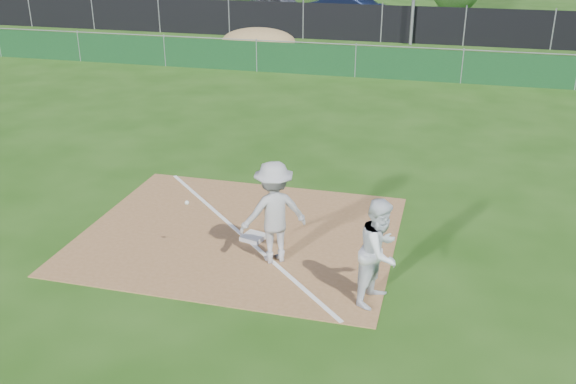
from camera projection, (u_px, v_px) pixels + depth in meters
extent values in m
plane|color=#1E460F|center=(330.00, 111.00, 20.55)|extent=(90.00, 90.00, 0.00)
cube|color=olive|center=(240.00, 233.00, 12.54)|extent=(6.00, 5.00, 0.02)
cube|color=white|center=(240.00, 233.00, 12.54)|extent=(5.01, 5.01, 0.01)
cube|color=#0F3718|center=(355.00, 62.00, 24.77)|extent=(44.00, 0.05, 1.20)
ellipsoid|color=olive|center=(259.00, 41.00, 29.06)|extent=(3.38, 2.60, 1.17)
cube|color=black|center=(382.00, 24.00, 31.77)|extent=(46.00, 0.04, 1.80)
cube|color=black|center=(392.00, 27.00, 36.57)|extent=(46.00, 9.00, 0.01)
cube|color=silver|center=(254.00, 237.00, 12.28)|extent=(0.49, 0.49, 0.08)
imported|color=#ADADAF|center=(274.00, 212.00, 11.21)|extent=(1.39, 1.24, 1.87)
sphere|color=white|center=(187.00, 203.00, 11.32)|extent=(0.08, 0.08, 0.08)
imported|color=silver|center=(380.00, 251.00, 10.03)|extent=(0.91, 1.03, 1.77)
imported|color=#B4B8BC|center=(281.00, 9.00, 37.82)|extent=(5.05, 3.30, 1.60)
imported|color=#111A33|center=(354.00, 10.00, 37.04)|extent=(5.38, 3.03, 1.68)
imported|color=black|center=(522.00, 22.00, 34.27)|extent=(4.14, 1.90, 1.17)
cylinder|color=#382316|center=(251.00, 1.00, 43.97)|extent=(0.24, 0.24, 0.96)
cylinder|color=#382316|center=(455.00, 6.00, 40.89)|extent=(0.24, 0.24, 1.09)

